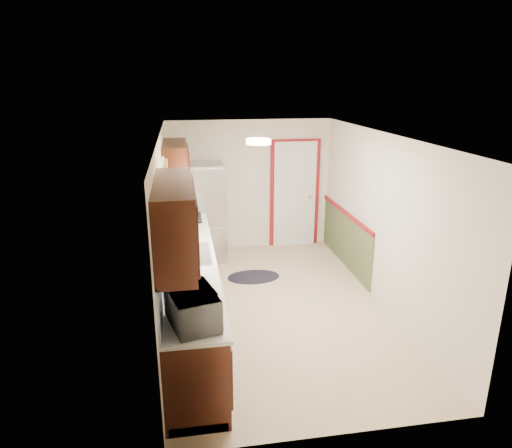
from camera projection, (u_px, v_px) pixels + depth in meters
name	position (u px, v px, depth m)	size (l,w,h in m)	color
room_shell	(278.00, 226.00, 6.12)	(3.20, 5.20, 2.52)	beige
kitchen_run	(187.00, 267.00, 5.77)	(0.63, 4.00, 2.20)	#34150B
back_wall_trim	(305.00, 203.00, 8.45)	(1.12, 2.30, 2.08)	maroon
ceiling_fixture	(258.00, 141.00, 5.53)	(0.30, 0.30, 0.06)	#FFD88C
microwave	(193.00, 304.00, 4.12)	(0.59, 0.33, 0.40)	white
refrigerator	(204.00, 212.00, 8.01)	(0.75, 0.74, 1.72)	#B7B7BC
rug	(254.00, 277.00, 7.44)	(0.85, 0.55, 0.01)	black
cooktop	(187.00, 218.00, 7.33)	(0.46, 0.55, 0.02)	black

